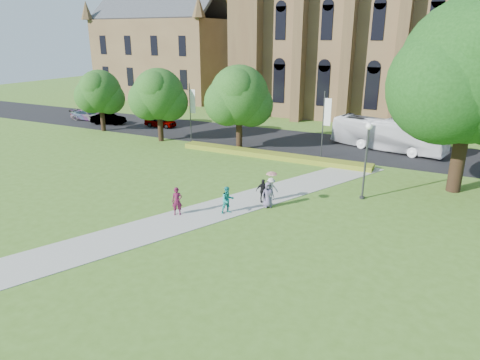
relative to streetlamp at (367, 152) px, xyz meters
The scene contains 23 objects.
ground 10.46m from the streetlamp, 139.09° to the right, with size 160.00×160.00×0.00m, color #476D20.
road 15.79m from the streetlamp, 119.05° to the left, with size 160.00×10.00×0.02m, color black.
footpath 9.86m from the streetlamp, 143.75° to the right, with size 3.20×30.00×0.04m, color #B2B2A8.
flower_hedge 12.02m from the streetlamp, 144.81° to the left, with size 18.00×1.40×0.45m, color #A89221.
cathedral 34.70m from the streetlamp, 85.70° to the left, with size 52.60×18.25×28.00m.
building_west 54.93m from the streetlamp, 139.46° to the left, with size 22.00×14.00×18.30m.
streetlamp is the anchor object (origin of this frame).
large_tree 8.73m from the streetlamp, 39.29° to the left, with size 9.60×9.60×13.20m.
street_tree_0 23.77m from the streetlamp, 161.57° to the left, with size 5.20×5.20×7.50m.
street_tree_1 15.81m from the streetlamp, 149.35° to the left, with size 5.60×5.60×8.05m.
street_tree_2 32.65m from the streetlamp, 164.90° to the left, with size 4.80×4.80×6.95m.
banner_pole_0 10.23m from the streetlamp, 121.76° to the left, with size 0.70×0.10×6.00m.
banner_pole_1 21.25m from the streetlamp, 155.83° to the left, with size 0.70×0.10×6.00m.
tour_coach 14.34m from the streetlamp, 92.51° to the left, with size 2.54×10.86×3.02m, color white.
car_0 30.03m from the streetlamp, 153.81° to the left, with size 1.59×3.95×1.35m, color gray.
car_1 35.71m from the streetlamp, 160.91° to the left, with size 1.48×4.24×1.40m, color gray.
car_2 40.19m from the streetlamp, 161.80° to the left, with size 1.83×4.49×1.30m, color gray.
pedestrian_0 12.77m from the streetlamp, 140.17° to the right, with size 0.64×0.42×1.77m, color #55132F.
pedestrian_1 9.78m from the streetlamp, 137.36° to the right, with size 0.84×0.66×1.74m, color teal.
pedestrian_2 6.76m from the streetlamp, 149.81° to the right, with size 1.01×0.58×1.57m, color beige.
pedestrian_3 7.31m from the streetlamp, 147.30° to the right, with size 0.94×0.39×1.60m, color black.
pedestrian_4 7.15m from the streetlamp, 139.78° to the right, with size 0.82×0.53×1.68m, color slate.
parasol 6.65m from the streetlamp, 139.43° to the right, with size 0.70×0.70×0.61m, color #EEA8AE.
Camera 1 is at (12.35, -21.61, 10.63)m, focal length 32.00 mm.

